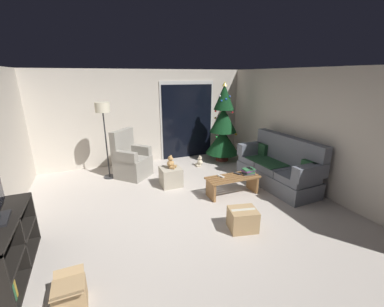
{
  "coord_description": "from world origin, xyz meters",
  "views": [
    {
      "loc": [
        -1.38,
        -3.68,
        2.35
      ],
      "look_at": [
        0.4,
        0.7,
        0.85
      ],
      "focal_mm": 23.18,
      "sensor_mm": 36.0,
      "label": 1
    }
  ],
  "objects": [
    {
      "name": "ground_plane",
      "position": [
        0.0,
        0.0,
        0.0
      ],
      "size": [
        7.0,
        7.0,
        0.0
      ],
      "primitive_type": "plane",
      "color": "#BCB2A8"
    },
    {
      "name": "wall_back",
      "position": [
        0.0,
        3.06,
        1.25
      ],
      "size": [
        5.72,
        0.12,
        2.5
      ],
      "primitive_type": "cube",
      "color": "beige",
      "rests_on": "ground"
    },
    {
      "name": "wall_right",
      "position": [
        2.86,
        0.0,
        1.25
      ],
      "size": [
        0.12,
        6.0,
        2.5
      ],
      "primitive_type": "cube",
      "color": "beige",
      "rests_on": "ground"
    },
    {
      "name": "patio_door_frame",
      "position": [
        1.18,
        2.99,
        1.1
      ],
      "size": [
        1.6,
        0.02,
        2.2
      ],
      "primitive_type": "cube",
      "color": "silver",
      "rests_on": "ground"
    },
    {
      "name": "patio_door_glass",
      "position": [
        1.18,
        2.97,
        1.05
      ],
      "size": [
        1.5,
        0.02,
        2.1
      ],
      "primitive_type": "cube",
      "color": "black",
      "rests_on": "ground"
    },
    {
      "name": "couch",
      "position": [
        2.32,
        0.34,
        0.4
      ],
      "size": [
        0.85,
        1.97,
        1.08
      ],
      "color": "slate",
      "rests_on": "ground"
    },
    {
      "name": "coffee_table",
      "position": [
        1.13,
        0.29,
        0.26
      ],
      "size": [
        1.1,
        0.4,
        0.39
      ],
      "color": "olive",
      "rests_on": "ground"
    },
    {
      "name": "remote_graphite",
      "position": [
        1.28,
        0.38,
        0.4
      ],
      "size": [
        0.11,
        0.16,
        0.02
      ],
      "primitive_type": "cube",
      "rotation": [
        0.0,
        0.0,
        0.44
      ],
      "color": "#333338",
      "rests_on": "coffee_table"
    },
    {
      "name": "remote_white",
      "position": [
        0.9,
        0.38,
        0.4
      ],
      "size": [
        0.09,
        0.16,
        0.02
      ],
      "primitive_type": "cube",
      "rotation": [
        0.0,
        0.0,
        0.34
      ],
      "color": "silver",
      "rests_on": "coffee_table"
    },
    {
      "name": "book_stack",
      "position": [
        1.5,
        0.3,
        0.45
      ],
      "size": [
        0.29,
        0.23,
        0.12
      ],
      "color": "#4C4C51",
      "rests_on": "coffee_table"
    },
    {
      "name": "cell_phone",
      "position": [
        1.52,
        0.28,
        0.52
      ],
      "size": [
        0.08,
        0.15,
        0.01
      ],
      "primitive_type": "cube",
      "rotation": [
        0.0,
        0.0,
        0.08
      ],
      "color": "black",
      "rests_on": "book_stack"
    },
    {
      "name": "christmas_tree",
      "position": [
        1.97,
        2.27,
        0.96
      ],
      "size": [
        0.94,
        0.94,
        2.19
      ],
      "color": "#4C1E19",
      "rests_on": "ground"
    },
    {
      "name": "armchair",
      "position": [
        -0.63,
        2.05,
        0.4
      ],
      "size": [
        0.97,
        0.97,
        1.13
      ],
      "color": "gray",
      "rests_on": "ground"
    },
    {
      "name": "floor_lamp",
      "position": [
        -1.14,
        2.18,
        1.51
      ],
      "size": [
        0.32,
        0.32,
        1.78
      ],
      "color": "#2D2D30",
      "rests_on": "ground"
    },
    {
      "name": "media_shelf",
      "position": [
        -2.53,
        -0.61,
        0.36
      ],
      "size": [
        0.4,
        1.4,
        0.76
      ],
      "color": "black",
      "rests_on": "ground"
    },
    {
      "name": "ottoman",
      "position": [
        0.09,
        1.19,
        0.21
      ],
      "size": [
        0.44,
        0.44,
        0.41
      ],
      "primitive_type": "cube",
      "color": "#B2A893",
      "rests_on": "ground"
    },
    {
      "name": "teddy_bear_honey",
      "position": [
        0.1,
        1.18,
        0.53
      ],
      "size": [
        0.22,
        0.21,
        0.29
      ],
      "color": "tan",
      "rests_on": "ottoman"
    },
    {
      "name": "teddy_bear_cream_by_tree",
      "position": [
        1.19,
        2.08,
        0.12
      ],
      "size": [
        0.2,
        0.2,
        0.29
      ],
      "color": "beige",
      "rests_on": "ground"
    },
    {
      "name": "cardboard_box_open_near_shelf",
      "position": [
        -1.8,
        -1.31,
        0.14
      ],
      "size": [
        0.33,
        0.44,
        0.33
      ],
      "color": "tan",
      "rests_on": "ground"
    },
    {
      "name": "cardboard_box_taped_mid_floor",
      "position": [
        0.65,
        -0.82,
        0.17
      ],
      "size": [
        0.49,
        0.44,
        0.35
      ],
      "color": "tan",
      "rests_on": "ground"
    }
  ]
}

